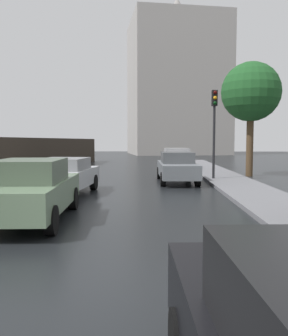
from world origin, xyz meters
TOP-DOWN VIEW (x-y plane):
  - ground at (0.00, 0.00)m, footprint 120.00×120.00m
  - car_grey_near_kerb at (2.56, 12.66)m, footprint 1.86×4.65m
  - car_green_far_ahead at (-1.59, 4.31)m, footprint 2.00×4.42m
  - car_white_behind_camera at (2.99, 19.93)m, footprint 2.00×3.98m
  - car_silver_far_lane at (-1.89, 8.55)m, footprint 2.11×4.60m
  - traffic_light at (4.38, 13.18)m, footprint 0.26×0.39m
  - street_tree_mid at (6.79, 15.75)m, footprint 3.25×3.25m
  - distant_tower at (4.77, 48.30)m, footprint 14.86×13.85m

SIDE VIEW (x-z plane):
  - ground at x=0.00m, z-range 0.00..0.00m
  - car_silver_far_lane at x=-1.89m, z-range 0.03..1.37m
  - car_grey_near_kerb at x=2.56m, z-range 0.01..1.45m
  - car_white_behind_camera at x=2.99m, z-range 0.03..1.50m
  - car_green_far_ahead at x=-1.59m, z-range 0.01..1.55m
  - traffic_light at x=4.38m, z-range 0.97..5.23m
  - street_tree_mid at x=6.79m, z-range 1.48..7.76m
  - distant_tower at x=4.77m, z-range -1.39..20.74m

